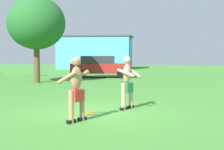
% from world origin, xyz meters
% --- Properties ---
extents(ground_plane, '(80.00, 80.00, 0.00)m').
position_xyz_m(ground_plane, '(0.00, 0.00, 0.00)').
color(ground_plane, '#428433').
extents(player_with_cap, '(0.77, 0.70, 1.70)m').
position_xyz_m(player_with_cap, '(-0.30, -1.40, 0.93)').
color(player_with_cap, black).
rests_on(player_with_cap, ground_plane).
extents(player_in_green, '(0.76, 0.71, 1.68)m').
position_xyz_m(player_in_green, '(0.83, 0.71, 0.89)').
color(player_in_green, black).
rests_on(player_in_green, ground_plane).
extents(frisbee, '(0.29, 0.29, 0.03)m').
position_xyz_m(frisbee, '(-0.22, 0.01, 0.01)').
color(frisbee, orange).
rests_on(frisbee, ground_plane).
extents(car_red_near_post, '(4.44, 2.34, 1.58)m').
position_xyz_m(car_red_near_post, '(-2.40, 14.11, 0.82)').
color(car_red_near_post, maroon).
rests_on(car_red_near_post, ground_plane).
extents(outbuilding_behind_lot, '(8.40, 4.62, 3.74)m').
position_xyz_m(outbuilding_behind_lot, '(-5.34, 27.44, 1.88)').
color(outbuilding_behind_lot, '#4C9ED1').
rests_on(outbuilding_behind_lot, ground_plane).
extents(tree_left_field, '(3.46, 3.46, 5.15)m').
position_xyz_m(tree_left_field, '(-5.43, 9.30, 3.56)').
color(tree_left_field, brown).
rests_on(tree_left_field, ground_plane).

